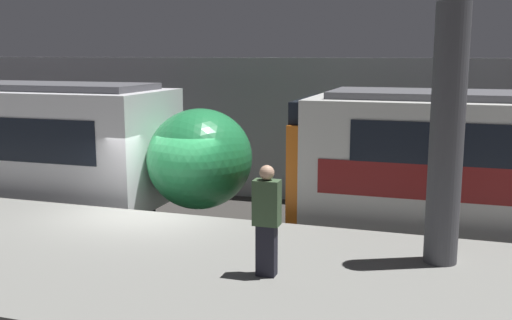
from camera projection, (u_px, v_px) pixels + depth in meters
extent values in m
plane|color=#33302D|center=(147.00, 262.00, 12.51)|extent=(120.00, 120.00, 0.00)
cube|color=slate|center=(74.00, 280.00, 10.04)|extent=(40.00, 5.06, 1.11)
cube|color=#939399|center=(244.00, 128.00, 17.97)|extent=(50.00, 0.15, 4.19)
cylinder|color=#47474C|center=(447.00, 136.00, 8.96)|extent=(0.51, 0.51, 3.93)
ellipsoid|color=#238447|center=(200.00, 159.00, 14.04)|extent=(2.42, 2.73, 2.35)
sphere|color=#F2EFCC|center=(238.00, 179.00, 13.83)|extent=(0.20, 0.20, 0.20)
cube|color=orange|center=(308.00, 169.00, 13.27)|extent=(0.25, 2.91, 2.24)
cube|color=black|center=(309.00, 118.00, 13.07)|extent=(0.25, 2.61, 0.90)
sphere|color=#EA4C42|center=(294.00, 192.00, 12.76)|extent=(0.18, 0.18, 0.18)
sphere|color=#EA4C42|center=(308.00, 180.00, 14.01)|extent=(0.18, 0.18, 0.18)
cube|color=black|center=(267.00, 250.00, 8.68)|extent=(0.28, 0.20, 0.76)
cube|color=#3D5638|center=(267.00, 203.00, 8.55)|extent=(0.38, 0.24, 0.66)
sphere|color=tan|center=(267.00, 173.00, 8.48)|extent=(0.21, 0.21, 0.21)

